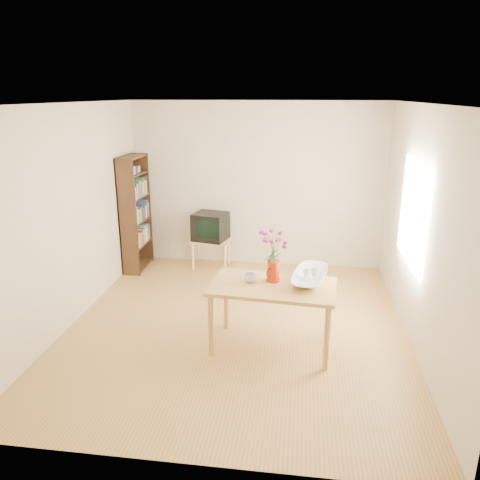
# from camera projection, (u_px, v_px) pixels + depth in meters

# --- Properties ---
(room) EXTENTS (4.50, 4.50, 4.50)m
(room) POSITION_uv_depth(u_px,v_px,m) (239.00, 223.00, 5.29)
(room) COLOR #AC7C3D
(room) RESTS_ON ground
(table) EXTENTS (1.39, 0.88, 0.75)m
(table) POSITION_uv_depth(u_px,v_px,m) (273.00, 292.00, 5.01)
(table) COLOR #C28842
(table) RESTS_ON ground
(tv_stand) EXTENTS (0.60, 0.45, 0.46)m
(tv_stand) POSITION_uv_depth(u_px,v_px,m) (211.00, 244.00, 7.52)
(tv_stand) COLOR #D8B87A
(tv_stand) RESTS_ON ground
(bookshelf) EXTENTS (0.28, 0.70, 1.80)m
(bookshelf) POSITION_uv_depth(u_px,v_px,m) (136.00, 217.00, 7.32)
(bookshelf) COLOR #311E10
(bookshelf) RESTS_ON ground
(pitcher) EXTENTS (0.15, 0.22, 0.23)m
(pitcher) POSITION_uv_depth(u_px,v_px,m) (273.00, 272.00, 5.06)
(pitcher) COLOR red
(pitcher) RESTS_ON table
(flowers) EXTENTS (0.27, 0.27, 0.38)m
(flowers) POSITION_uv_depth(u_px,v_px,m) (274.00, 245.00, 4.96)
(flowers) COLOR #C52E8B
(flowers) RESTS_ON pitcher
(mug) EXTENTS (0.16, 0.16, 0.10)m
(mug) POSITION_uv_depth(u_px,v_px,m) (250.00, 278.00, 5.04)
(mug) COLOR white
(mug) RESTS_ON table
(bowl) EXTENTS (0.61, 0.61, 0.49)m
(bowl) POSITION_uv_depth(u_px,v_px,m) (311.00, 259.00, 5.04)
(bowl) COLOR white
(bowl) RESTS_ON table
(teacup_a) EXTENTS (0.09, 0.09, 0.06)m
(teacup_a) POSITION_uv_depth(u_px,v_px,m) (307.00, 263.00, 5.06)
(teacup_a) COLOR white
(teacup_a) RESTS_ON bowl
(teacup_b) EXTENTS (0.08, 0.08, 0.07)m
(teacup_b) POSITION_uv_depth(u_px,v_px,m) (314.00, 262.00, 5.07)
(teacup_b) COLOR white
(teacup_b) RESTS_ON bowl
(television) EXTENTS (0.59, 0.56, 0.43)m
(television) POSITION_uv_depth(u_px,v_px,m) (211.00, 226.00, 7.45)
(television) COLOR black
(television) RESTS_ON tv_stand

